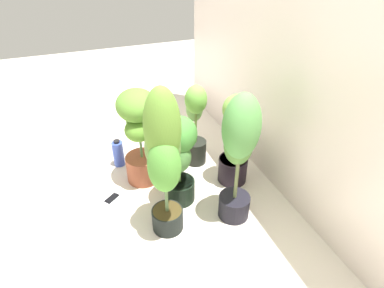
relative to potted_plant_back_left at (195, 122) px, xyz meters
The scene contains 10 objects.
ground_plane 0.66m from the potted_plant_back_left, 46.06° to the right, with size 8.00×8.00×0.00m, color silver.
mylar_back_wall 0.86m from the potted_plant_back_left, 51.67° to the left, with size 3.20×0.01×2.00m, color silver.
potted_plant_back_left is the anchor object (origin of this frame).
potted_plant_back_right 0.72m from the potted_plant_back_left, ahead, with size 0.37×0.36×0.94m.
potted_plant_front_right 0.82m from the potted_plant_back_left, 35.05° to the right, with size 0.40×0.29×1.04m.
potted_plant_front_left 0.50m from the potted_plant_back_left, 80.05° to the right, with size 0.42×0.31×0.78m.
potted_plant_back_center 0.40m from the potted_plant_back_left, 27.22° to the left, with size 0.31×0.24×0.75m.
potted_plant_center 0.51m from the potted_plant_back_left, 34.80° to the right, with size 0.41×0.38×0.69m.
cell_phone 0.89m from the potted_plant_back_left, 72.63° to the right, with size 0.14×0.16×0.01m.
nutrient_bottle 0.71m from the potted_plant_back_left, 105.40° to the right, with size 0.09×0.09×0.25m.
Camera 1 is at (1.77, -0.46, 1.69)m, focal length 30.05 mm.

